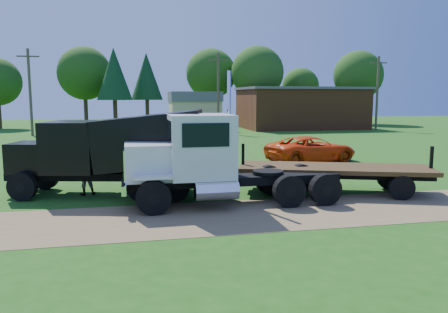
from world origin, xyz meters
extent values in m
plane|color=#1D5111|center=(0.00, 0.00, 0.00)|extent=(140.00, 140.00, 0.00)
cube|color=brown|center=(0.00, 0.00, 0.01)|extent=(120.00, 4.20, 0.01)
cube|color=black|center=(0.02, 1.86, 0.87)|extent=(8.21, 1.08, 0.33)
cylinder|color=black|center=(-3.15, 0.68, 0.60)|extent=(1.20, 0.39, 1.20)
cylinder|color=black|center=(-3.15, 0.68, 0.60)|extent=(0.42, 0.41, 0.42)
cylinder|color=black|center=(-3.16, 3.02, 0.60)|extent=(1.20, 0.39, 1.20)
cylinder|color=black|center=(-3.16, 3.02, 0.60)|extent=(0.42, 0.41, 0.42)
cylinder|color=black|center=(1.77, 0.70, 0.60)|extent=(1.20, 0.39, 1.20)
cylinder|color=black|center=(1.77, 0.70, 0.60)|extent=(0.42, 0.41, 0.42)
cylinder|color=black|center=(1.76, 3.04, 0.60)|extent=(1.20, 0.39, 1.20)
cylinder|color=black|center=(1.76, 3.04, 0.60)|extent=(0.42, 0.41, 0.42)
cylinder|color=black|center=(3.20, 0.71, 0.60)|extent=(1.20, 0.39, 1.20)
cylinder|color=black|center=(3.20, 0.71, 0.60)|extent=(0.42, 0.41, 0.42)
cylinder|color=black|center=(3.18, 3.05, 0.60)|extent=(1.20, 0.39, 1.20)
cylinder|color=black|center=(3.18, 3.05, 0.60)|extent=(0.42, 0.41, 0.42)
cube|color=silver|center=(-3.10, 1.85, 1.69)|extent=(1.98, 1.87, 1.31)
cube|color=white|center=(-4.08, 1.84, 1.64)|extent=(0.10, 1.64, 1.09)
cube|color=white|center=(-4.14, 1.84, 0.87)|extent=(0.18, 2.52, 0.33)
cube|color=silver|center=(-1.35, 1.86, 2.24)|extent=(2.31, 2.64, 2.30)
cube|color=black|center=(-2.47, 1.85, 2.73)|extent=(0.07, 2.19, 0.93)
cube|color=black|center=(-1.34, 0.53, 2.73)|extent=(1.64, 0.05, 0.82)
cube|color=black|center=(-1.36, 3.18, 2.73)|extent=(1.64, 0.05, 0.82)
cube|color=silver|center=(-3.15, 0.68, 1.31)|extent=(1.31, 0.50, 0.11)
cube|color=silver|center=(-3.16, 3.02, 1.31)|extent=(1.31, 0.50, 0.11)
cylinder|color=white|center=(-0.96, 0.60, 0.77)|extent=(1.53, 0.66, 0.66)
cylinder|color=white|center=(-0.09, 2.46, 2.51)|extent=(0.15, 0.15, 5.03)
cylinder|color=black|center=(1.33, 1.87, 1.13)|extent=(1.21, 1.21, 0.13)
cube|color=black|center=(-4.84, 4.21, 0.81)|extent=(8.14, 2.83, 0.30)
cylinder|color=black|center=(-8.05, 3.86, 0.56)|extent=(1.17, 0.60, 1.12)
cylinder|color=black|center=(-8.05, 3.86, 0.56)|extent=(0.47, 0.45, 0.39)
cylinder|color=black|center=(-7.57, 5.94, 0.56)|extent=(1.17, 0.60, 1.12)
cylinder|color=black|center=(-7.57, 5.94, 0.56)|extent=(0.47, 0.45, 0.39)
cylinder|color=black|center=(-3.50, 2.81, 0.56)|extent=(1.17, 0.60, 1.12)
cylinder|color=black|center=(-3.50, 2.81, 0.56)|extent=(0.47, 0.45, 0.39)
cylinder|color=black|center=(-3.02, 4.88, 0.56)|extent=(1.17, 0.60, 1.12)
cylinder|color=black|center=(-3.02, 4.88, 0.56)|extent=(0.47, 0.45, 0.39)
cylinder|color=black|center=(-2.22, 2.51, 0.56)|extent=(1.17, 0.60, 1.12)
cylinder|color=black|center=(-2.22, 2.51, 0.56)|extent=(0.47, 0.45, 0.39)
cylinder|color=black|center=(-1.73, 4.58, 0.56)|extent=(1.17, 0.60, 1.12)
cylinder|color=black|center=(-1.73, 4.58, 0.56)|extent=(0.47, 0.45, 0.39)
cube|color=black|center=(-7.71, 4.88, 1.57)|extent=(2.17, 2.09, 1.22)
cube|color=white|center=(-8.60, 5.08, 1.52)|extent=(0.42, 1.50, 1.02)
cube|color=black|center=(-6.13, 4.51, 2.03)|extent=(2.53, 2.83, 2.03)
cube|color=black|center=(-7.10, 4.73, 2.49)|extent=(0.51, 1.99, 0.81)
cube|color=black|center=(-3.06, 3.80, 2.28)|extent=(4.89, 3.38, 2.46)
imported|color=#EA400B|center=(7.15, 11.19, 0.80)|extent=(6.23, 3.92, 1.60)
cube|color=#362511|center=(4.51, 2.68, 1.04)|extent=(8.27, 4.90, 0.18)
cube|color=black|center=(4.51, 2.68, 0.79)|extent=(7.81, 3.59, 0.25)
cylinder|color=black|center=(1.83, 2.53, 0.50)|extent=(1.03, 0.61, 0.99)
cylinder|color=black|center=(2.53, 4.49, 0.50)|extent=(1.03, 0.61, 0.99)
cylinder|color=black|center=(6.50, 0.87, 0.50)|extent=(1.03, 0.61, 0.99)
cylinder|color=black|center=(7.20, 2.83, 0.50)|extent=(1.03, 0.61, 0.99)
cube|color=black|center=(0.87, 3.97, 1.54)|extent=(0.15, 0.15, 0.99)
cube|color=black|center=(8.16, 1.38, 1.54)|extent=(0.15, 0.15, 0.99)
imported|color=#999999|center=(-5.76, 4.46, 0.86)|extent=(0.94, 0.80, 1.71)
cube|color=brown|center=(18.00, 40.00, 2.50)|extent=(15.00, 10.00, 5.00)
cube|color=#55555A|center=(18.00, 40.00, 5.15)|extent=(15.40, 10.40, 0.30)
cube|color=tan|center=(4.00, 40.00, 1.80)|extent=(6.00, 5.00, 3.60)
cube|color=#55555A|center=(4.00, 40.00, 4.10)|extent=(6.20, 5.40, 1.20)
cylinder|color=brown|center=(-14.00, 35.00, 4.50)|extent=(0.28, 0.28, 9.00)
cube|color=brown|center=(-14.00, 35.00, 8.20)|extent=(2.20, 0.14, 0.14)
cylinder|color=brown|center=(6.00, 35.00, 4.50)|extent=(0.28, 0.28, 9.00)
cube|color=brown|center=(6.00, 35.00, 8.20)|extent=(2.20, 0.14, 0.14)
cylinder|color=brown|center=(26.00, 35.00, 4.50)|extent=(0.28, 0.28, 9.00)
cube|color=brown|center=(26.00, 35.00, 8.20)|extent=(2.20, 0.14, 0.14)
cylinder|color=#342815|center=(-10.04, 51.20, 1.99)|extent=(0.56, 0.56, 3.97)
sphere|color=#153F0F|center=(-10.04, 51.20, 7.38)|extent=(7.49, 7.49, 7.49)
cylinder|color=#342815|center=(-1.35, 52.07, 1.85)|extent=(0.56, 0.56, 3.69)
cone|color=black|center=(-1.35, 52.07, 7.07)|extent=(4.64, 4.64, 6.86)
cylinder|color=#342815|center=(8.66, 54.07, 2.07)|extent=(0.56, 0.56, 4.13)
sphere|color=#153F0F|center=(8.66, 54.07, 7.67)|extent=(7.79, 7.79, 7.79)
cylinder|color=#342815|center=(14.78, 49.22, 2.07)|extent=(0.56, 0.56, 4.14)
sphere|color=#153F0F|center=(14.78, 49.22, 7.69)|extent=(7.81, 7.81, 7.81)
cylinder|color=#342815|center=(29.90, 46.89, 1.96)|extent=(0.56, 0.56, 3.92)
sphere|color=#153F0F|center=(29.90, 46.89, 7.28)|extent=(7.39, 7.39, 7.39)
cylinder|color=#342815|center=(-5.82, 46.54, 1.85)|extent=(0.56, 0.56, 3.71)
cone|color=black|center=(-5.82, 46.54, 7.10)|extent=(4.66, 4.66, 6.89)
cylinder|color=#342815|center=(23.11, 52.86, 1.56)|extent=(0.56, 0.56, 3.12)
sphere|color=#153F0F|center=(23.11, 52.86, 5.79)|extent=(5.88, 5.88, 5.88)
camera|label=1|loc=(-3.84, -14.11, 4.01)|focal=35.00mm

